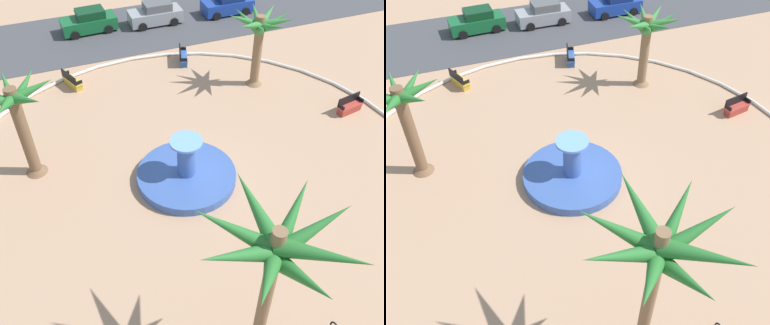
# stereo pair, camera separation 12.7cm
# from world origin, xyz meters

# --- Properties ---
(ground_plane) EXTENTS (80.00, 80.00, 0.00)m
(ground_plane) POSITION_xyz_m (0.00, 0.00, 0.00)
(ground_plane) COLOR tan
(plaza_curb) EXTENTS (24.16, 24.16, 0.20)m
(plaza_curb) POSITION_xyz_m (0.00, 0.00, 0.10)
(plaza_curb) COLOR silver
(plaza_curb) RESTS_ON ground
(street_asphalt) EXTENTS (48.00, 8.00, 0.03)m
(street_asphalt) POSITION_xyz_m (0.00, 16.48, 0.01)
(street_asphalt) COLOR #424247
(street_asphalt) RESTS_ON ground
(fountain) EXTENTS (4.76, 4.76, 2.42)m
(fountain) POSITION_xyz_m (-0.41, 0.00, 0.33)
(fountain) COLOR #38569E
(fountain) RESTS_ON ground
(palm_tree_near_fountain) EXTENTS (4.61, 4.59, 6.59)m
(palm_tree_near_fountain) POSITION_xyz_m (-0.97, -8.49, 5.26)
(palm_tree_near_fountain) COLOR brown
(palm_tree_near_fountain) RESTS_ON ground
(palm_tree_by_curb) EXTENTS (3.66, 3.73, 4.69)m
(palm_tree_by_curb) POSITION_xyz_m (6.48, 6.44, 3.44)
(palm_tree_by_curb) COLOR brown
(palm_tree_by_curb) RESTS_ON ground
(palm_tree_mid_plaza) EXTENTS (3.69, 3.61, 5.10)m
(palm_tree_mid_plaza) POSITION_xyz_m (-7.13, 3.10, 3.59)
(palm_tree_mid_plaza) COLOR brown
(palm_tree_mid_plaza) RESTS_ON ground
(bench_east) EXTENTS (1.07, 1.67, 1.00)m
(bench_east) POSITION_xyz_m (-4.19, 10.12, 0.35)
(bench_east) COLOR gold
(bench_east) RESTS_ON ground
(bench_west) EXTENTS (0.95, 1.68, 1.00)m
(bench_west) POSITION_xyz_m (3.19, 10.49, 0.35)
(bench_west) COLOR #335BA8
(bench_west) RESTS_ON ground
(bench_southeast) EXTENTS (1.66, 0.77, 1.00)m
(bench_southeast) POSITION_xyz_m (10.23, 1.87, 0.35)
(bench_southeast) COLOR #B73D33
(bench_southeast) RESTS_ON ground
(parked_car_leftmost) EXTENTS (4.07, 2.05, 1.67)m
(parked_car_leftmost) POSITION_xyz_m (-1.75, 17.18, 0.78)
(parked_car_leftmost) COLOR #145B2D
(parked_car_leftmost) RESTS_ON ground
(parked_car_second) EXTENTS (4.00, 1.93, 1.67)m
(parked_car_second) POSITION_xyz_m (3.22, 16.69, 0.78)
(parked_car_second) COLOR gray
(parked_car_second) RESTS_ON ground
(parked_car_third) EXTENTS (4.01, 1.94, 1.67)m
(parked_car_third) POSITION_xyz_m (9.11, 16.45, 0.78)
(parked_car_third) COLOR navy
(parked_car_third) RESTS_ON ground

